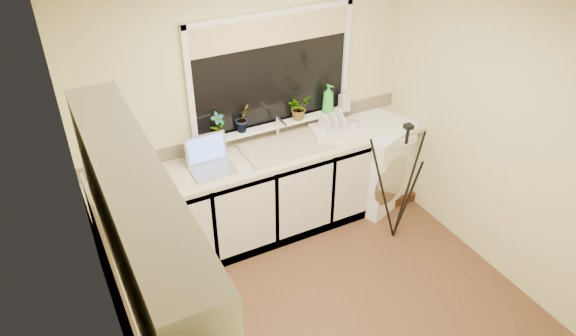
{
  "coord_description": "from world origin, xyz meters",
  "views": [
    {
      "loc": [
        -1.71,
        -2.52,
        3.43
      ],
      "look_at": [
        -0.12,
        0.55,
        1.15
      ],
      "focal_mm": 32.97,
      "sensor_mm": 36.0,
      "label": 1
    }
  ],
  "objects_px": {
    "dish_rack": "(334,131)",
    "soap_bottle_green": "(328,99)",
    "tripod": "(400,184)",
    "plant_a": "(218,126)",
    "kettle": "(155,236)",
    "microwave": "(145,212)",
    "plant_b": "(243,118)",
    "steel_jar": "(170,302)",
    "laptop": "(210,160)",
    "plant_d": "(299,107)",
    "washing_machine": "(372,163)",
    "cup_back": "(354,125)",
    "soap_bottle_clear": "(345,98)"
  },
  "relations": [
    {
      "from": "tripod",
      "to": "plant_a",
      "type": "height_order",
      "value": "plant_a"
    },
    {
      "from": "laptop",
      "to": "dish_rack",
      "type": "height_order",
      "value": "laptop"
    },
    {
      "from": "plant_a",
      "to": "plant_b",
      "type": "height_order",
      "value": "plant_b"
    },
    {
      "from": "laptop",
      "to": "microwave",
      "type": "xyz_separation_m",
      "value": [
        -0.7,
        -0.55,
        0.06
      ]
    },
    {
      "from": "dish_rack",
      "to": "microwave",
      "type": "height_order",
      "value": "microwave"
    },
    {
      "from": "plant_a",
      "to": "plant_b",
      "type": "xyz_separation_m",
      "value": [
        0.24,
        0.03,
        0.0
      ]
    },
    {
      "from": "kettle",
      "to": "tripod",
      "type": "xyz_separation_m",
      "value": [
        2.29,
        0.14,
        -0.39
      ]
    },
    {
      "from": "microwave",
      "to": "plant_a",
      "type": "bearing_deg",
      "value": -54.51
    },
    {
      "from": "kettle",
      "to": "dish_rack",
      "type": "height_order",
      "value": "kettle"
    },
    {
      "from": "dish_rack",
      "to": "tripod",
      "type": "bearing_deg",
      "value": -51.55
    },
    {
      "from": "plant_a",
      "to": "soap_bottle_green",
      "type": "relative_size",
      "value": 0.88
    },
    {
      "from": "microwave",
      "to": "plant_b",
      "type": "bearing_deg",
      "value": -60.35
    },
    {
      "from": "plant_a",
      "to": "kettle",
      "type": "bearing_deg",
      "value": -131.0
    },
    {
      "from": "laptop",
      "to": "steel_jar",
      "type": "bearing_deg",
      "value": -118.08
    },
    {
      "from": "washing_machine",
      "to": "tripod",
      "type": "height_order",
      "value": "tripod"
    },
    {
      "from": "laptop",
      "to": "plant_b",
      "type": "height_order",
      "value": "plant_b"
    },
    {
      "from": "plant_a",
      "to": "soap_bottle_green",
      "type": "xyz_separation_m",
      "value": [
        1.12,
        -0.01,
        0.02
      ]
    },
    {
      "from": "dish_rack",
      "to": "cup_back",
      "type": "distance_m",
      "value": 0.24
    },
    {
      "from": "washing_machine",
      "to": "tripod",
      "type": "xyz_separation_m",
      "value": [
        -0.15,
        -0.63,
        0.17
      ]
    },
    {
      "from": "tripod",
      "to": "microwave",
      "type": "bearing_deg",
      "value": 158.99
    },
    {
      "from": "tripod",
      "to": "soap_bottle_green",
      "type": "xyz_separation_m",
      "value": [
        -0.29,
        0.85,
        0.57
      ]
    },
    {
      "from": "plant_b",
      "to": "cup_back",
      "type": "distance_m",
      "value": 1.13
    },
    {
      "from": "steel_jar",
      "to": "microwave",
      "type": "height_order",
      "value": "microwave"
    },
    {
      "from": "plant_a",
      "to": "soap_bottle_clear",
      "type": "xyz_separation_m",
      "value": [
        1.32,
        -0.0,
        -0.03
      ]
    },
    {
      "from": "laptop",
      "to": "soap_bottle_green",
      "type": "relative_size",
      "value": 1.31
    },
    {
      "from": "plant_d",
      "to": "dish_rack",
      "type": "bearing_deg",
      "value": -34.92
    },
    {
      "from": "kettle",
      "to": "plant_a",
      "type": "xyz_separation_m",
      "value": [
        0.87,
        1.0,
        0.16
      ]
    },
    {
      "from": "plant_a",
      "to": "plant_b",
      "type": "distance_m",
      "value": 0.24
    },
    {
      "from": "dish_rack",
      "to": "tripod",
      "type": "xyz_separation_m",
      "value": [
        0.33,
        -0.67,
        -0.31
      ]
    },
    {
      "from": "dish_rack",
      "to": "plant_b",
      "type": "xyz_separation_m",
      "value": [
        -0.85,
        0.22,
        0.25
      ]
    },
    {
      "from": "washing_machine",
      "to": "soap_bottle_green",
      "type": "distance_m",
      "value": 0.89
    },
    {
      "from": "steel_jar",
      "to": "cup_back",
      "type": "distance_m",
      "value": 2.67
    },
    {
      "from": "steel_jar",
      "to": "soap_bottle_green",
      "type": "xyz_separation_m",
      "value": [
        2.07,
        1.58,
        0.23
      ]
    },
    {
      "from": "microwave",
      "to": "soap_bottle_green",
      "type": "height_order",
      "value": "soap_bottle_green"
    },
    {
      "from": "dish_rack",
      "to": "soap_bottle_green",
      "type": "relative_size",
      "value": 1.47
    },
    {
      "from": "dish_rack",
      "to": "microwave",
      "type": "xyz_separation_m",
      "value": [
        -1.95,
        -0.55,
        0.11
      ]
    },
    {
      "from": "plant_b",
      "to": "dish_rack",
      "type": "bearing_deg",
      "value": -14.33
    },
    {
      "from": "kettle",
      "to": "soap_bottle_clear",
      "type": "bearing_deg",
      "value": 24.55
    },
    {
      "from": "laptop",
      "to": "kettle",
      "type": "distance_m",
      "value": 1.07
    },
    {
      "from": "kettle",
      "to": "soap_bottle_green",
      "type": "height_order",
      "value": "soap_bottle_green"
    },
    {
      "from": "plant_a",
      "to": "plant_d",
      "type": "bearing_deg",
      "value": 0.33
    },
    {
      "from": "kettle",
      "to": "soap_bottle_clear",
      "type": "relative_size",
      "value": 1.12
    },
    {
      "from": "plant_d",
      "to": "plant_b",
      "type": "bearing_deg",
      "value": 177.79
    },
    {
      "from": "microwave",
      "to": "cup_back",
      "type": "bearing_deg",
      "value": -80.74
    },
    {
      "from": "laptop",
      "to": "plant_d",
      "type": "bearing_deg",
      "value": 12.14
    },
    {
      "from": "steel_jar",
      "to": "soap_bottle_green",
      "type": "distance_m",
      "value": 2.62
    },
    {
      "from": "steel_jar",
      "to": "plant_a",
      "type": "xyz_separation_m",
      "value": [
        0.95,
        1.59,
        0.22
      ]
    },
    {
      "from": "microwave",
      "to": "plant_d",
      "type": "relative_size",
      "value": 2.11
    },
    {
      "from": "washing_machine",
      "to": "cup_back",
      "type": "height_order",
      "value": "cup_back"
    },
    {
      "from": "kettle",
      "to": "tripod",
      "type": "relative_size",
      "value": 0.18
    }
  ]
}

